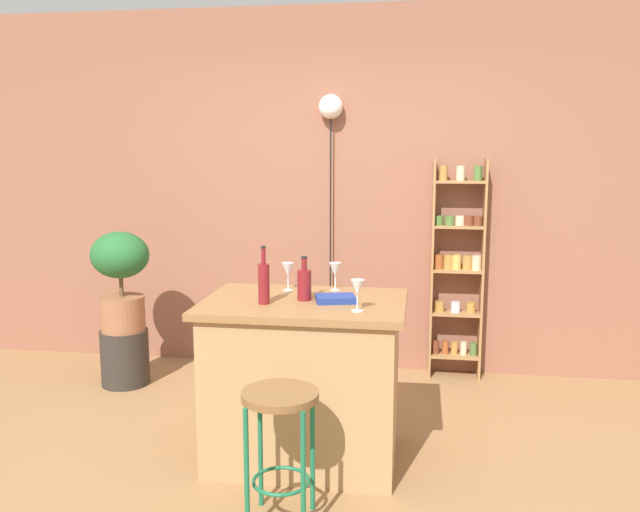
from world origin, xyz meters
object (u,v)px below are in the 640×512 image
(bottle_spirits_clear, at_px, (264,282))
(plant_stool, at_px, (125,357))
(bottle_wine_red, at_px, (305,284))
(pendant_globe_light, at_px, (331,113))
(cookbook, at_px, (335,299))
(bar_stool, at_px, (280,425))
(potted_plant, at_px, (121,274))
(wine_glass_left, at_px, (288,271))
(wine_glass_center, at_px, (335,271))
(spice_shelf, at_px, (457,267))
(wine_glass_right, at_px, (357,289))

(bottle_spirits_clear, bearing_deg, plant_stool, 141.22)
(bottle_wine_red, relative_size, pendant_globe_light, 0.11)
(cookbook, bearing_deg, bar_stool, -118.25)
(potted_plant, height_order, bottle_spirits_clear, bottle_spirits_clear)
(wine_glass_left, bearing_deg, plant_stool, 152.71)
(cookbook, distance_m, pendant_globe_light, 1.90)
(bar_stool, height_order, pendant_globe_light, pendant_globe_light)
(bar_stool, xyz_separation_m, wine_glass_center, (0.13, 0.95, 0.55))
(wine_glass_center, xyz_separation_m, pendant_globe_light, (-0.20, 1.26, 0.97))
(wine_glass_center, bearing_deg, cookbook, -82.26)
(spice_shelf, bearing_deg, bottle_spirits_clear, -124.48)
(bottle_wine_red, bearing_deg, bar_stool, -89.84)
(potted_plant, xyz_separation_m, pendant_globe_light, (1.46, 0.59, 1.17))
(bar_stool, bearing_deg, wine_glass_right, 56.96)
(potted_plant, height_order, wine_glass_right, potted_plant)
(bar_stool, relative_size, potted_plant, 0.88)
(bottle_spirits_clear, height_order, wine_glass_left, bottle_spirits_clear)
(wine_glass_left, xyz_separation_m, pendant_globe_light, (0.07, 1.30, 0.97))
(bar_stool, distance_m, wine_glass_left, 1.07)
(potted_plant, bearing_deg, spice_shelf, 12.54)
(bar_stool, relative_size, cookbook, 3.06)
(potted_plant, height_order, wine_glass_center, potted_plant)
(potted_plant, bearing_deg, wine_glass_left, -27.29)
(bar_stool, distance_m, plant_stool, 2.25)
(bar_stool, xyz_separation_m, spice_shelf, (0.90, 2.16, 0.37))
(bottle_wine_red, relative_size, wine_glass_left, 1.49)
(spice_shelf, distance_m, plant_stool, 2.57)
(wine_glass_left, bearing_deg, bottle_wine_red, -58.83)
(bottle_spirits_clear, bearing_deg, wine_glass_center, 49.71)
(bottle_wine_red, bearing_deg, pendant_globe_light, 92.53)
(bottle_spirits_clear, bearing_deg, cookbook, 15.11)
(potted_plant, xyz_separation_m, wine_glass_center, (1.66, -0.67, 0.20))
(potted_plant, relative_size, wine_glass_left, 4.47)
(bottle_wine_red, bearing_deg, cookbook, -5.38)
(cookbook, bearing_deg, potted_plant, 136.62)
(spice_shelf, relative_size, potted_plant, 2.26)
(bar_stool, distance_m, potted_plant, 2.26)
(wine_glass_left, height_order, wine_glass_center, same)
(pendant_globe_light, bearing_deg, bottle_spirits_clear, -94.64)
(wine_glass_left, bearing_deg, wine_glass_center, 9.11)
(bottle_wine_red, height_order, pendant_globe_light, pendant_globe_light)
(bar_stool, bearing_deg, cookbook, 75.55)
(pendant_globe_light, bearing_deg, wine_glass_right, -77.80)
(plant_stool, distance_m, wine_glass_right, 2.32)
(plant_stool, distance_m, bottle_spirits_clear, 1.89)
(bar_stool, relative_size, bottle_spirits_clear, 2.05)
(spice_shelf, bearing_deg, pendant_globe_light, 177.27)
(spice_shelf, height_order, wine_glass_left, spice_shelf)
(spice_shelf, relative_size, bottle_spirits_clear, 5.29)
(plant_stool, distance_m, pendant_globe_light, 2.39)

